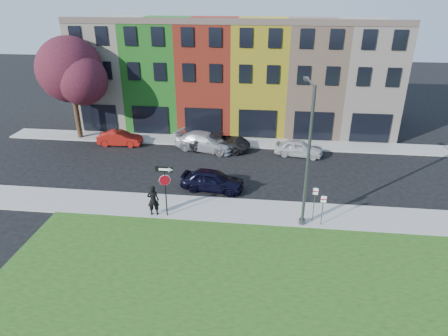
# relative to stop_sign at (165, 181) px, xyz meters

# --- Properties ---
(ground) EXTENTS (120.00, 120.00, 0.00)m
(ground) POSITION_rel_stop_sign_xyz_m (4.93, -1.88, -2.45)
(ground) COLOR black
(ground) RESTS_ON ground
(sidewalk_near) EXTENTS (40.00, 3.00, 0.12)m
(sidewalk_near) POSITION_rel_stop_sign_xyz_m (6.93, 1.12, -2.39)
(sidewalk_near) COLOR gray
(sidewalk_near) RESTS_ON ground
(sidewalk_far) EXTENTS (40.00, 2.40, 0.12)m
(sidewalk_far) POSITION_rel_stop_sign_xyz_m (1.93, 13.12, -2.39)
(sidewalk_far) COLOR gray
(sidewalk_far) RESTS_ON ground
(rowhouse_block) EXTENTS (30.00, 10.12, 10.00)m
(rowhouse_block) POSITION_rel_stop_sign_xyz_m (2.43, 19.30, 2.54)
(rowhouse_block) COLOR #BFB99E
(rowhouse_block) RESTS_ON ground
(stop_sign) EXTENTS (1.05, 0.11, 3.29)m
(stop_sign) POSITION_rel_stop_sign_xyz_m (0.00, 0.00, 0.00)
(stop_sign) COLOR black
(stop_sign) RESTS_ON sidewalk_near
(man) EXTENTS (0.88, 0.72, 1.97)m
(man) POSITION_rel_stop_sign_xyz_m (-0.82, 0.02, -1.34)
(man) COLOR black
(man) RESTS_ON sidewalk_near
(sedan_near) EXTENTS (2.84, 4.81, 1.49)m
(sedan_near) POSITION_rel_stop_sign_xyz_m (2.28, 3.89, -1.70)
(sedan_near) COLOR black
(sedan_near) RESTS_ON ground
(parked_car_red) EXTENTS (1.61, 3.98, 1.28)m
(parked_car_red) POSITION_rel_stop_sign_xyz_m (-7.10, 11.39, -1.81)
(parked_car_red) COLOR maroon
(parked_car_red) RESTS_ON ground
(parked_car_silver) EXTENTS (4.63, 6.29, 1.53)m
(parked_car_silver) POSITION_rel_stop_sign_xyz_m (0.63, 11.14, -1.68)
(parked_car_silver) COLOR #9D9DA1
(parked_car_silver) RESTS_ON ground
(parked_car_dark) EXTENTS (3.18, 5.55, 1.44)m
(parked_car_dark) POSITION_rel_stop_sign_xyz_m (1.89, 11.31, -1.73)
(parked_car_dark) COLOR black
(parked_car_dark) RESTS_ON ground
(parked_car_white) EXTENTS (2.80, 4.44, 1.35)m
(parked_car_white) POSITION_rel_stop_sign_xyz_m (8.55, 10.77, -1.78)
(parked_car_white) COLOR silver
(parked_car_white) RESTS_ON ground
(street_lamp) EXTENTS (0.64, 2.57, 8.30)m
(street_lamp) POSITION_rel_stop_sign_xyz_m (8.18, 0.22, 1.85)
(street_lamp) COLOR #4B4D50
(street_lamp) RESTS_ON sidewalk_near
(parking_sign_a) EXTENTS (0.32, 0.10, 2.32)m
(parking_sign_a) POSITION_rel_stop_sign_xyz_m (8.85, 0.42, -0.89)
(parking_sign_a) COLOR #4B4D50
(parking_sign_a) RESTS_ON sidewalk_near
(parking_sign_b) EXTENTS (0.32, 0.08, 1.98)m
(parking_sign_b) POSITION_rel_stop_sign_xyz_m (9.31, 0.04, -1.08)
(parking_sign_b) COLOR #4B4D50
(parking_sign_b) RESTS_ON sidewalk_near
(tree_purple) EXTENTS (6.82, 5.96, 9.07)m
(tree_purple) POSITION_rel_stop_sign_xyz_m (-11.31, 12.69, 3.75)
(tree_purple) COLOR black
(tree_purple) RESTS_ON sidewalk_far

